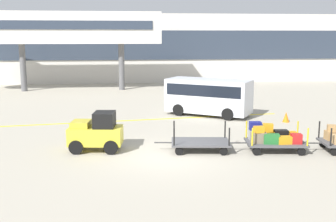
# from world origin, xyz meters

# --- Properties ---
(ground_plane) EXTENTS (120.00, 120.00, 0.00)m
(ground_plane) POSITION_xyz_m (0.00, 0.00, 0.00)
(ground_plane) COLOR #A8A08E
(apron_lead_line) EXTENTS (19.29, 2.60, 0.01)m
(apron_lead_line) POSITION_xyz_m (-2.35, 6.71, 0.00)
(apron_lead_line) COLOR yellow
(apron_lead_line) RESTS_ON ground_plane
(terminal_building) EXTENTS (51.16, 2.51, 6.69)m
(terminal_building) POSITION_xyz_m (0.00, 25.98, 3.35)
(terminal_building) COLOR beige
(terminal_building) RESTS_ON ground_plane
(jet_bridge) EXTENTS (16.91, 3.00, 6.52)m
(jet_bridge) POSITION_xyz_m (-7.53, 19.99, 5.16)
(jet_bridge) COLOR silver
(jet_bridge) RESTS_ON ground_plane
(baggage_tug) EXTENTS (2.22, 1.45, 1.58)m
(baggage_tug) POSITION_xyz_m (-2.72, 1.00, 0.75)
(baggage_tug) COLOR gold
(baggage_tug) RESTS_ON ground_plane
(baggage_cart_lead) EXTENTS (3.07, 1.67, 1.10)m
(baggage_cart_lead) POSITION_xyz_m (1.40, 0.50, 0.35)
(baggage_cart_lead) COLOR #4C4C4F
(baggage_cart_lead) RESTS_ON ground_plane
(baggage_cart_middle) EXTENTS (3.07, 1.67, 1.13)m
(baggage_cart_middle) POSITION_xyz_m (4.28, 0.19, 0.55)
(baggage_cart_middle) COLOR #4C4C4F
(baggage_cart_middle) RESTS_ON ground_plane
(shuttle_van) EXTENTS (5.06, 4.19, 2.10)m
(shuttle_van) POSITION_xyz_m (3.26, 7.88, 1.23)
(shuttle_van) COLOR silver
(shuttle_van) RESTS_ON ground_plane
(safety_cone_near) EXTENTS (0.36, 0.36, 0.55)m
(safety_cone_near) POSITION_xyz_m (7.02, 5.52, 0.28)
(safety_cone_near) COLOR orange
(safety_cone_near) RESTS_ON ground_plane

